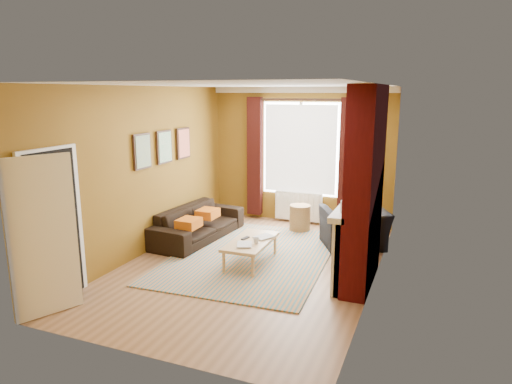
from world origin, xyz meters
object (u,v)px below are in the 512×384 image
armchair (354,228)px  floor_lamp (362,178)px  coffee_table (251,243)px  wicker_stool (300,218)px  sofa (198,223)px

armchair → floor_lamp: floor_lamp is taller
armchair → coffee_table: 1.98m
armchair → wicker_stool: 1.32m
armchair → wicker_stool: bearing=-55.3°
wicker_stool → floor_lamp: 1.47m
coffee_table → wicker_stool: bearing=82.3°
wicker_stool → armchair: bearing=-27.5°
armchair → coffee_table: bearing=17.5°
sofa → armchair: 2.85m
armchair → wicker_stool: armchair is taller
sofa → coffee_table: bearing=-115.2°
sofa → coffee_table: 1.60m
armchair → floor_lamp: 1.05m
sofa → coffee_table: sofa is taller
coffee_table → floor_lamp: size_ratio=0.83×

